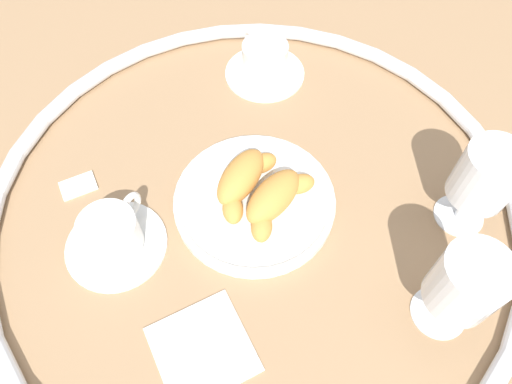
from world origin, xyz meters
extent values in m
plane|color=#997551|center=(0.00, 0.00, 0.00)|extent=(2.20, 2.20, 0.00)
torus|color=silver|center=(0.00, 0.00, 0.01)|extent=(0.75, 0.75, 0.02)
cylinder|color=white|center=(0.00, 0.00, 0.01)|extent=(0.23, 0.23, 0.02)
torus|color=white|center=(0.00, 0.00, 0.02)|extent=(0.23, 0.23, 0.01)
ellipsoid|color=#CC893D|center=(0.00, -0.03, 0.04)|extent=(0.11, 0.08, 0.04)
ellipsoid|color=#CC893D|center=(0.04, 0.00, 0.03)|extent=(0.05, 0.05, 0.03)
ellipsoid|color=#CC893D|center=(-0.04, -0.03, 0.03)|extent=(0.05, 0.04, 0.03)
ellipsoid|color=#CC893D|center=(-0.01, 0.03, 0.04)|extent=(0.11, 0.06, 0.04)
ellipsoid|color=#CC893D|center=(0.03, 0.05, 0.03)|extent=(0.05, 0.05, 0.03)
ellipsoid|color=#CC893D|center=(-0.05, 0.03, 0.03)|extent=(0.05, 0.04, 0.03)
cylinder|color=white|center=(0.18, -0.08, 0.00)|extent=(0.14, 0.14, 0.01)
cylinder|color=white|center=(0.18, -0.08, 0.03)|extent=(0.08, 0.08, 0.05)
cylinder|color=brown|center=(0.18, -0.08, 0.06)|extent=(0.07, 0.07, 0.01)
torus|color=white|center=(0.14, -0.10, 0.04)|extent=(0.04, 0.02, 0.04)
cylinder|color=white|center=(-0.19, -0.18, 0.00)|extent=(0.14, 0.14, 0.01)
cylinder|color=white|center=(-0.19, -0.18, 0.03)|extent=(0.08, 0.08, 0.05)
cylinder|color=#937A60|center=(-0.19, -0.18, 0.06)|extent=(0.07, 0.07, 0.01)
torus|color=white|center=(-0.20, -0.22, 0.04)|extent=(0.02, 0.04, 0.04)
cylinder|color=white|center=(-0.19, 0.21, 0.00)|extent=(0.07, 0.07, 0.01)
cylinder|color=white|center=(-0.19, 0.21, 0.03)|extent=(0.01, 0.01, 0.05)
cylinder|color=white|center=(-0.19, 0.21, 0.10)|extent=(0.08, 0.08, 0.08)
cylinder|color=gold|center=(-0.19, 0.21, 0.09)|extent=(0.07, 0.07, 0.05)
cylinder|color=white|center=(-0.06, 0.27, 0.00)|extent=(0.07, 0.07, 0.01)
cylinder|color=white|center=(-0.06, 0.27, 0.03)|extent=(0.01, 0.01, 0.05)
cylinder|color=white|center=(-0.06, 0.27, 0.10)|extent=(0.08, 0.08, 0.08)
cylinder|color=yellow|center=(-0.06, 0.27, 0.09)|extent=(0.07, 0.07, 0.05)
cube|color=white|center=(0.16, -0.20, 0.00)|extent=(0.06, 0.05, 0.01)
cube|color=silver|center=(0.18, 0.10, 0.00)|extent=(0.14, 0.14, 0.01)
camera|label=1|loc=(0.24, 0.25, 0.57)|focal=33.17mm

